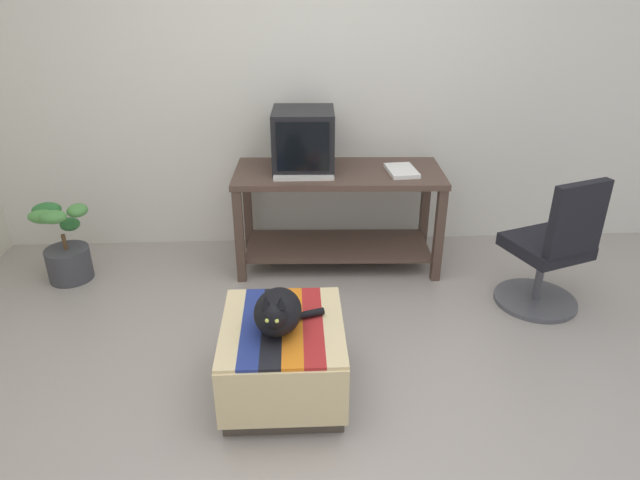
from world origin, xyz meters
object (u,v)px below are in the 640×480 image
(keyboard, at_px, (304,176))
(office_chair, at_px, (552,253))
(book, at_px, (402,171))
(desk, at_px, (338,201))
(ottoman_with_blanket, at_px, (283,358))
(potted_plant, at_px, (65,249))
(tv_monitor, at_px, (303,141))
(cat, at_px, (278,312))

(keyboard, height_order, office_chair, office_chair)
(keyboard, relative_size, book, 1.42)
(keyboard, bearing_deg, office_chair, -19.07)
(desk, height_order, ottoman_with_blanket, desk)
(keyboard, distance_m, book, 0.67)
(potted_plant, bearing_deg, keyboard, 1.08)
(desk, distance_m, book, 0.49)
(office_chair, bearing_deg, ottoman_with_blanket, 3.46)
(keyboard, xyz_separation_m, ottoman_with_blanket, (-0.13, -1.26, -0.52))
(tv_monitor, relative_size, book, 1.52)
(tv_monitor, xyz_separation_m, potted_plant, (-1.65, -0.21, -0.68))
(tv_monitor, distance_m, keyboard, 0.26)
(desk, bearing_deg, tv_monitor, 170.11)
(cat, bearing_deg, desk, 81.38)
(keyboard, xyz_separation_m, book, (0.67, 0.07, 0.00))
(desk, bearing_deg, book, -6.02)
(potted_plant, bearing_deg, tv_monitor, 7.21)
(keyboard, bearing_deg, potted_plant, -178.44)
(book, xyz_separation_m, office_chair, (0.84, -0.60, -0.34))
(office_chair, bearing_deg, book, -55.79)
(desk, relative_size, potted_plant, 2.57)
(book, relative_size, office_chair, 0.32)
(keyboard, distance_m, cat, 1.33)
(desk, bearing_deg, cat, -103.28)
(tv_monitor, height_order, book, tv_monitor)
(book, xyz_separation_m, ottoman_with_blanket, (-0.80, -1.32, -0.52))
(ottoman_with_blanket, height_order, cat, cat)
(book, distance_m, potted_plant, 2.36)
(desk, distance_m, cat, 1.48)
(tv_monitor, xyz_separation_m, office_chair, (1.51, -0.71, -0.53))
(potted_plant, bearing_deg, cat, -40.45)
(cat, relative_size, office_chair, 0.40)
(keyboard, distance_m, potted_plant, 1.71)
(desk, bearing_deg, office_chair, -25.55)
(desk, relative_size, book, 5.15)
(book, relative_size, potted_plant, 0.50)
(cat, height_order, potted_plant, cat)
(potted_plant, bearing_deg, desk, 4.79)
(tv_monitor, xyz_separation_m, ottoman_with_blanket, (-0.14, -1.44, -0.71))
(potted_plant, bearing_deg, book, 2.42)
(desk, height_order, potted_plant, desk)
(tv_monitor, relative_size, ottoman_with_blanket, 0.62)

